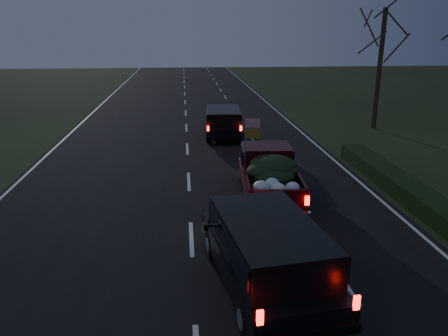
{
  "coord_description": "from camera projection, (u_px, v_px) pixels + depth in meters",
  "views": [
    {
      "loc": [
        -0.11,
        -11.45,
        5.79
      ],
      "look_at": [
        1.19,
        2.61,
        1.3
      ],
      "focal_mm": 35.0,
      "sensor_mm": 36.0,
      "label": 1
    }
  ],
  "objects": [
    {
      "name": "ground",
      "position": [
        191.0,
        239.0,
        12.63
      ],
      "size": [
        120.0,
        120.0,
        0.0
      ],
      "primitive_type": "plane",
      "color": "black",
      "rests_on": "ground"
    },
    {
      "name": "bare_tree_far",
      "position": [
        382.0,
        40.0,
        25.34
      ],
      "size": [
        3.6,
        3.6,
        7.0
      ],
      "color": "black",
      "rests_on": "ground"
    },
    {
      "name": "pickup_truck",
      "position": [
        269.0,
        172.0,
        15.48
      ],
      "size": [
        2.23,
        5.04,
        2.58
      ],
      "rotation": [
        0.0,
        0.0,
        -0.07
      ],
      "color": "#39070E",
      "rests_on": "ground"
    },
    {
      "name": "rear_suv",
      "position": [
        267.0,
        247.0,
        9.89
      ],
      "size": [
        2.77,
        5.19,
        1.42
      ],
      "rotation": [
        0.0,
        0.0,
        0.14
      ],
      "color": "black",
      "rests_on": "ground"
    },
    {
      "name": "road_asphalt",
      "position": [
        191.0,
        239.0,
        12.63
      ],
      "size": [
        14.0,
        120.0,
        0.02
      ],
      "primitive_type": "cube",
      "color": "black",
      "rests_on": "ground"
    },
    {
      "name": "hedge_row",
      "position": [
        401.0,
        186.0,
        16.07
      ],
      "size": [
        1.0,
        10.0,
        0.6
      ],
      "primitive_type": "cube",
      "color": "black",
      "rests_on": "ground"
    },
    {
      "name": "lead_suv",
      "position": [
        223.0,
        120.0,
        24.39
      ],
      "size": [
        2.13,
        4.61,
        1.3
      ],
      "rotation": [
        0.0,
        0.0,
        -0.06
      ],
      "color": "black",
      "rests_on": "ground"
    }
  ]
}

